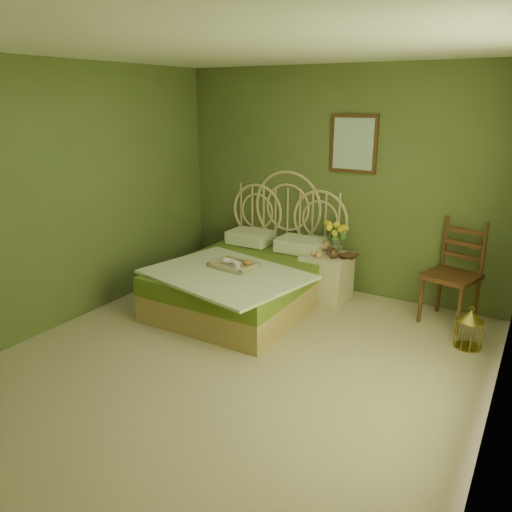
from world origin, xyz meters
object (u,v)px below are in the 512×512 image
Objects in this scene: birdcage at (469,330)px; bed at (248,278)px; nightstand at (327,270)px; chair at (454,266)px.

bed is at bearing -176.74° from birdcage.
chair is (1.33, 0.13, 0.24)m from nightstand.
nightstand is at bearing 38.01° from bed.
chair is at bearing 5.63° from nightstand.
nightstand reaches higher than birdcage.
bed is 0.92m from nightstand.
chair is (2.06, 0.70, 0.29)m from bed.
bed is at bearing -146.04° from chair.
bed is 2.19m from chair.
nightstand is 0.91× the size of chair.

